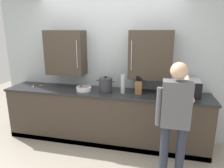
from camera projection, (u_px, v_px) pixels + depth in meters
back_wall_tiled at (108, 59)px, 3.62m from camera, size 4.23×0.44×2.83m
counter_unit at (104, 116)px, 3.58m from camera, size 3.55×0.62×0.94m
microwave_oven at (180, 88)px, 3.18m from camera, size 0.57×0.75×0.27m
knife_block at (139, 87)px, 3.30m from camera, size 0.11×0.15×0.30m
stock_pot at (106, 85)px, 3.37m from camera, size 0.33×0.23×0.28m
thermos_flask at (123, 84)px, 3.32m from camera, size 0.08×0.08×0.31m
wooden_spoon at (37, 86)px, 3.75m from camera, size 0.20×0.19×0.02m
fruit_bowl at (84, 88)px, 3.48m from camera, size 0.26×0.26×0.09m
person_figure at (175, 115)px, 2.44m from camera, size 0.44×0.64×1.60m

